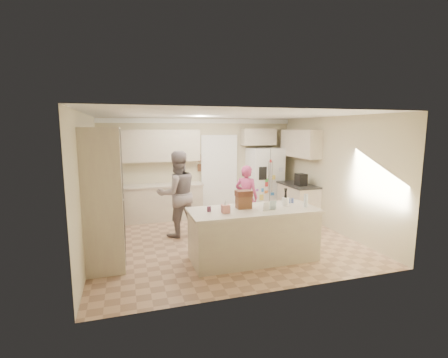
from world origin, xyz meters
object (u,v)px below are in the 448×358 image
object	(u,v)px
coffee_maker	(301,180)
tissue_box	(226,209)
island_base	(253,235)
dollhouse_body	(244,202)
teen_boy	(177,194)
teen_girl	(246,197)
utensil_crock	(285,202)
refrigerator	(264,180)

from	to	relation	value
coffee_maker	tissue_box	size ratio (longest dim) A/B	2.14
island_base	dollhouse_body	world-z (taller)	dollhouse_body
teen_boy	teen_girl	world-z (taller)	teen_boy
coffee_maker	utensil_crock	distance (m)	2.32
tissue_box	teen_boy	xyz separation A→B (m)	(-0.53, 1.80, -0.06)
tissue_box	dollhouse_body	world-z (taller)	dollhouse_body
coffee_maker	island_base	distance (m)	2.87
island_base	dollhouse_body	bearing A→B (deg)	146.31
tissue_box	coffee_maker	bearing A→B (deg)	37.57
refrigerator	coffee_maker	xyz separation A→B (m)	(0.46, -1.18, 0.17)
coffee_maker	utensil_crock	bearing A→B (deg)	-127.12
coffee_maker	tissue_box	xyz separation A→B (m)	(-2.60, -2.00, -0.07)
tissue_box	dollhouse_body	distance (m)	0.45
utensil_crock	dollhouse_body	world-z (taller)	dollhouse_body
coffee_maker	island_base	size ratio (longest dim) A/B	0.14
teen_girl	coffee_maker	bearing A→B (deg)	-133.98
coffee_maker	teen_boy	xyz separation A→B (m)	(-3.13, -0.20, -0.14)
island_base	utensil_crock	world-z (taller)	utensil_crock
island_base	tissue_box	distance (m)	0.79
refrigerator	island_base	size ratio (longest dim) A/B	0.82
refrigerator	utensil_crock	distance (m)	3.17
utensil_crock	teen_boy	xyz separation A→B (m)	(-1.73, 1.65, -0.07)
refrigerator	teen_boy	size ratio (longest dim) A/B	0.97
refrigerator	teen_girl	bearing A→B (deg)	-130.82
tissue_box	refrigerator	bearing A→B (deg)	56.03
island_base	coffee_maker	bearing A→B (deg)	42.83
utensil_crock	teen_boy	bearing A→B (deg)	136.32
island_base	teen_boy	distance (m)	2.07
island_base	tissue_box	xyz separation A→B (m)	(-0.55, -0.10, 0.56)
dollhouse_body	island_base	bearing A→B (deg)	-33.69
utensil_crock	teen_girl	distance (m)	1.75
utensil_crock	coffee_maker	bearing A→B (deg)	52.88
island_base	dollhouse_body	distance (m)	0.62
refrigerator	teen_girl	xyz separation A→B (m)	(-1.04, -1.30, -0.15)
tissue_box	dollhouse_body	bearing A→B (deg)	26.57
dollhouse_body	teen_boy	xyz separation A→B (m)	(-0.93, 1.60, -0.10)
teen_boy	teen_girl	size ratio (longest dim) A/B	1.24
utensil_crock	teen_girl	world-z (taller)	teen_girl
coffee_maker	dollhouse_body	world-z (taller)	coffee_maker
refrigerator	dollhouse_body	size ratio (longest dim) A/B	6.92
island_base	teen_boy	size ratio (longest dim) A/B	1.18
island_base	utensil_crock	distance (m)	0.86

